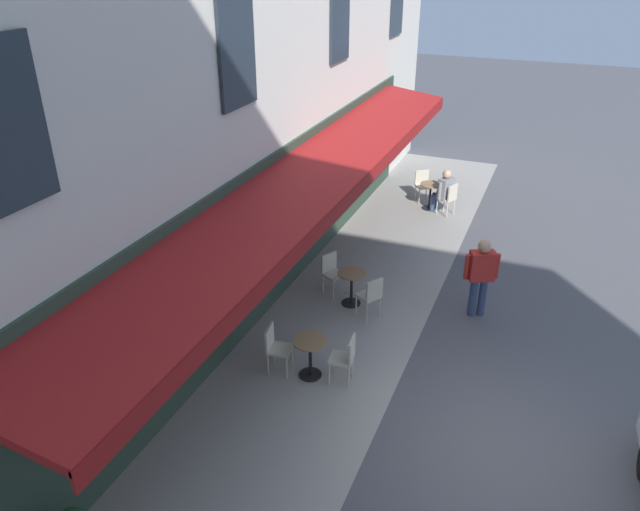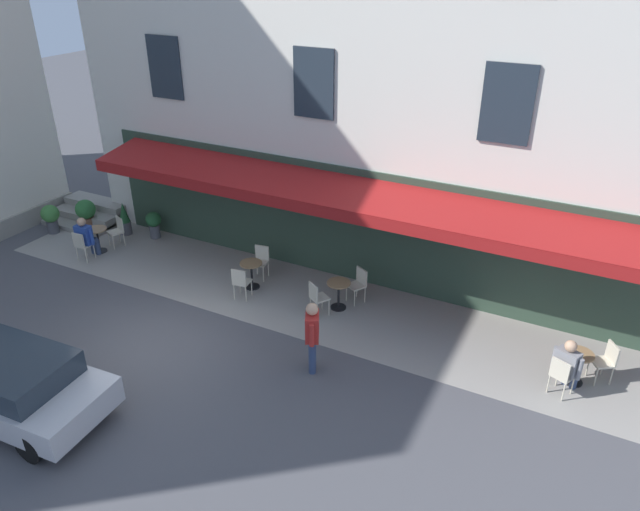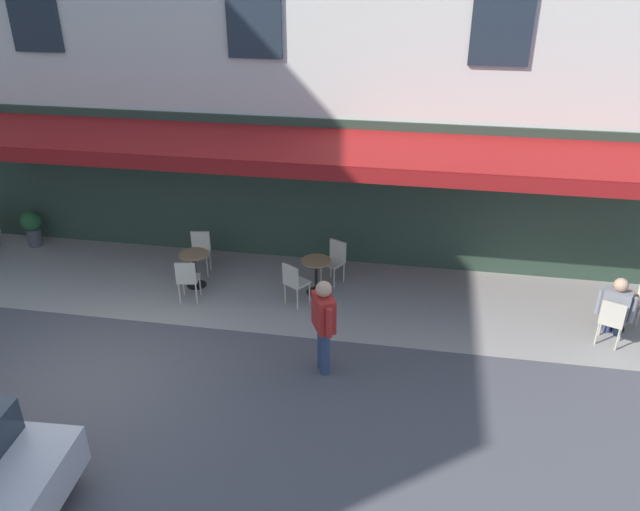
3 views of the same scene
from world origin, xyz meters
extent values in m
plane|color=#4C4C51|center=(0.00, 0.00, 0.00)|extent=(70.00, 70.00, 0.00)
cube|color=gray|center=(-3.25, -3.40, 0.00)|extent=(20.50, 3.20, 0.01)
cube|color=#2D4233|center=(-3.00, -4.97, 1.60)|extent=(16.00, 0.06, 3.20)
cube|color=maroon|center=(-3.00, -4.15, 2.85)|extent=(15.00, 1.70, 0.36)
cube|color=maroon|center=(-3.00, -3.32, 2.62)|extent=(15.00, 0.04, 0.28)
cube|color=#232D38|center=(-11.00, -4.96, 5.20)|extent=(1.10, 0.06, 1.70)
cube|color=#232D38|center=(-6.33, -4.96, 5.20)|extent=(1.10, 0.06, 1.70)
cube|color=#232D38|center=(-1.67, -4.96, 5.20)|extent=(1.10, 0.06, 1.70)
cube|color=#232D38|center=(3.00, -4.96, 5.20)|extent=(1.10, 0.06, 1.70)
cylinder|color=black|center=(-3.16, -3.43, 0.01)|extent=(0.40, 0.40, 0.03)
cylinder|color=black|center=(-3.16, -3.43, 0.36)|extent=(0.06, 0.06, 0.72)
cylinder|color=#99754C|center=(-3.16, -3.43, 0.73)|extent=(0.60, 0.60, 0.03)
cylinder|color=beige|center=(-3.10, -3.02, 0.23)|extent=(0.03, 0.03, 0.45)
cylinder|color=beige|center=(-2.81, -3.20, 0.23)|extent=(0.03, 0.03, 0.45)
cylinder|color=beige|center=(-2.92, -2.73, 0.23)|extent=(0.03, 0.03, 0.45)
cylinder|color=beige|center=(-2.63, -2.91, 0.23)|extent=(0.03, 0.03, 0.45)
cube|color=beige|center=(-2.86, -2.97, 0.47)|extent=(0.55, 0.55, 0.04)
cube|color=beige|center=(-2.77, -2.81, 0.70)|extent=(0.36, 0.25, 0.42)
cylinder|color=beige|center=(-3.19, -3.84, 0.23)|extent=(0.03, 0.03, 0.45)
cylinder|color=beige|center=(-3.49, -3.68, 0.23)|extent=(0.03, 0.03, 0.45)
cylinder|color=beige|center=(-3.35, -4.14, 0.23)|extent=(0.03, 0.03, 0.45)
cylinder|color=beige|center=(-3.65, -3.98, 0.23)|extent=(0.03, 0.03, 0.45)
cube|color=beige|center=(-3.42, -3.91, 0.47)|extent=(0.54, 0.54, 0.04)
cube|color=beige|center=(-3.50, -4.07, 0.70)|extent=(0.37, 0.22, 0.42)
cylinder|color=black|center=(-8.83, -3.09, 0.01)|extent=(0.40, 0.40, 0.03)
cylinder|color=black|center=(-8.83, -3.09, 0.36)|extent=(0.06, 0.06, 0.72)
cylinder|color=#99754C|center=(-8.83, -3.09, 0.73)|extent=(0.60, 0.60, 0.03)
cylinder|color=beige|center=(-8.83, -2.68, 0.23)|extent=(0.03, 0.03, 0.45)
cylinder|color=beige|center=(-8.52, -2.81, 0.23)|extent=(0.03, 0.03, 0.45)
cylinder|color=beige|center=(-8.70, -2.36, 0.23)|extent=(0.03, 0.03, 0.45)
cylinder|color=beige|center=(-8.39, -2.50, 0.23)|extent=(0.03, 0.03, 0.45)
cube|color=beige|center=(-8.61, -2.59, 0.47)|extent=(0.53, 0.53, 0.04)
cube|color=beige|center=(-8.54, -2.42, 0.70)|extent=(0.38, 0.19, 0.42)
cylinder|color=beige|center=(-9.05, -3.45, 0.23)|extent=(0.03, 0.03, 0.45)
cylinder|color=beige|center=(-9.24, -3.16, 0.23)|extent=(0.03, 0.03, 0.45)
cylinder|color=beige|center=(-9.33, -3.64, 0.23)|extent=(0.03, 0.03, 0.45)
cylinder|color=beige|center=(-9.52, -3.35, 0.23)|extent=(0.03, 0.03, 0.45)
cube|color=beige|center=(-9.29, -3.40, 0.47)|extent=(0.56, 0.56, 0.04)
cube|color=beige|center=(-9.43, -3.50, 0.70)|extent=(0.26, 0.35, 0.42)
cylinder|color=black|center=(-0.64, -3.29, 0.01)|extent=(0.40, 0.40, 0.03)
cylinder|color=black|center=(-0.64, -3.29, 0.36)|extent=(0.06, 0.06, 0.72)
cylinder|color=#99754C|center=(-0.64, -3.29, 0.73)|extent=(0.60, 0.60, 0.03)
cylinder|color=beige|center=(-0.86, -2.94, 0.23)|extent=(0.03, 0.03, 0.45)
cylinder|color=beige|center=(-0.53, -2.89, 0.23)|extent=(0.03, 0.03, 0.45)
cylinder|color=beige|center=(-0.91, -2.60, 0.23)|extent=(0.03, 0.03, 0.45)
cylinder|color=beige|center=(-0.57, -2.55, 0.23)|extent=(0.03, 0.03, 0.45)
cube|color=beige|center=(-0.72, -2.75, 0.47)|extent=(0.45, 0.45, 0.04)
cube|color=beige|center=(-0.74, -2.57, 0.70)|extent=(0.40, 0.09, 0.42)
cylinder|color=beige|center=(-0.42, -3.64, 0.23)|extent=(0.03, 0.03, 0.45)
cylinder|color=beige|center=(-0.75, -3.69, 0.23)|extent=(0.03, 0.03, 0.45)
cylinder|color=beige|center=(-0.37, -3.98, 0.23)|extent=(0.03, 0.03, 0.45)
cylinder|color=beige|center=(-0.70, -4.03, 0.23)|extent=(0.03, 0.03, 0.45)
cube|color=beige|center=(-0.56, -3.83, 0.47)|extent=(0.46, 0.46, 0.04)
cube|color=beige|center=(-0.53, -4.01, 0.70)|extent=(0.40, 0.10, 0.42)
cylinder|color=navy|center=(-8.84, -2.90, 0.23)|extent=(0.15, 0.15, 0.47)
cylinder|color=navy|center=(-8.78, -2.76, 0.49)|extent=(0.27, 0.36, 0.15)
cylinder|color=navy|center=(-8.68, -2.98, 0.23)|extent=(0.15, 0.15, 0.47)
cylinder|color=navy|center=(-8.62, -2.83, 0.49)|extent=(0.27, 0.36, 0.15)
cube|color=gray|center=(-8.64, -2.64, 0.77)|extent=(0.52, 0.42, 0.55)
sphere|color=tan|center=(-8.64, -2.64, 1.16)|extent=(0.24, 0.24, 0.24)
cylinder|color=gray|center=(-8.89, -2.53, 0.75)|extent=(0.10, 0.10, 0.49)
cylinder|color=gray|center=(-8.38, -2.75, 0.75)|extent=(0.10, 0.10, 0.49)
cylinder|color=navy|center=(-3.69, -1.02, 0.42)|extent=(0.16, 0.16, 0.84)
cylinder|color=navy|center=(-3.78, -0.85, 0.42)|extent=(0.16, 0.16, 0.84)
cube|color=red|center=(-3.73, -0.93, 1.14)|extent=(0.47, 0.56, 0.59)
sphere|color=tan|center=(-3.73, -0.93, 1.56)|extent=(0.26, 0.26, 0.26)
cylinder|color=red|center=(-3.60, -1.20, 1.12)|extent=(0.10, 0.10, 0.52)
cylinder|color=red|center=(-3.87, -0.67, 1.12)|extent=(0.10, 0.10, 0.52)
camera|label=1|loc=(7.14, 0.08, 6.80)|focal=33.99mm
camera|label=2|loc=(-8.59, 8.12, 8.20)|focal=33.24mm
camera|label=3|loc=(-5.15, 7.47, 6.47)|focal=35.14mm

